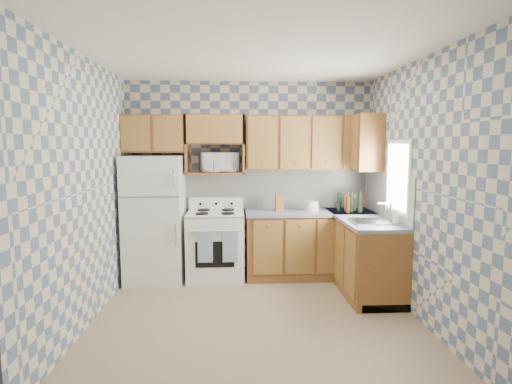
% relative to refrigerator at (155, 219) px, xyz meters
% --- Properties ---
extents(floor, '(3.40, 3.40, 0.00)m').
position_rel_refrigerator_xyz_m(floor, '(1.27, -1.25, -0.84)').
color(floor, '#8E7B5B').
rests_on(floor, ground).
extents(back_wall, '(3.40, 0.02, 2.70)m').
position_rel_refrigerator_xyz_m(back_wall, '(1.27, 0.35, 0.51)').
color(back_wall, slate).
rests_on(back_wall, ground).
extents(right_wall, '(0.02, 3.20, 2.70)m').
position_rel_refrigerator_xyz_m(right_wall, '(2.97, -1.25, 0.51)').
color(right_wall, slate).
rests_on(right_wall, ground).
extents(backsplash_back, '(2.60, 0.02, 0.56)m').
position_rel_refrigerator_xyz_m(backsplash_back, '(1.68, 0.34, 0.36)').
color(backsplash_back, silver).
rests_on(backsplash_back, back_wall).
extents(backsplash_right, '(0.02, 1.60, 0.56)m').
position_rel_refrigerator_xyz_m(backsplash_right, '(2.96, -0.45, 0.36)').
color(backsplash_right, silver).
rests_on(backsplash_right, right_wall).
extents(refrigerator, '(0.75, 0.70, 1.68)m').
position_rel_refrigerator_xyz_m(refrigerator, '(0.00, 0.00, 0.00)').
color(refrigerator, white).
rests_on(refrigerator, floor).
extents(stove_body, '(0.76, 0.65, 0.90)m').
position_rel_refrigerator_xyz_m(stove_body, '(0.80, 0.03, -0.39)').
color(stove_body, white).
rests_on(stove_body, floor).
extents(cooktop, '(0.76, 0.65, 0.02)m').
position_rel_refrigerator_xyz_m(cooktop, '(0.80, 0.03, 0.07)').
color(cooktop, silver).
rests_on(cooktop, stove_body).
extents(backguard, '(0.76, 0.08, 0.17)m').
position_rel_refrigerator_xyz_m(backguard, '(0.80, 0.30, 0.16)').
color(backguard, white).
rests_on(backguard, cooktop).
extents(dish_towel_left, '(0.19, 0.02, 0.40)m').
position_rel_refrigerator_xyz_m(dish_towel_left, '(0.69, -0.32, -0.31)').
color(dish_towel_left, navy).
rests_on(dish_towel_left, stove_body).
extents(dish_towel_right, '(0.19, 0.02, 0.40)m').
position_rel_refrigerator_xyz_m(dish_towel_right, '(1.00, -0.32, -0.31)').
color(dish_towel_right, navy).
rests_on(dish_towel_right, stove_body).
extents(base_cabinets_back, '(1.75, 0.60, 0.88)m').
position_rel_refrigerator_xyz_m(base_cabinets_back, '(2.10, 0.05, -0.40)').
color(base_cabinets_back, brown).
rests_on(base_cabinets_back, floor).
extents(base_cabinets_right, '(0.60, 1.60, 0.88)m').
position_rel_refrigerator_xyz_m(base_cabinets_right, '(2.67, -0.45, -0.40)').
color(base_cabinets_right, brown).
rests_on(base_cabinets_right, floor).
extents(countertop_back, '(1.77, 0.63, 0.04)m').
position_rel_refrigerator_xyz_m(countertop_back, '(2.10, 0.05, 0.06)').
color(countertop_back, slate).
rests_on(countertop_back, base_cabinets_back).
extents(countertop_right, '(0.63, 1.60, 0.04)m').
position_rel_refrigerator_xyz_m(countertop_right, '(2.67, -0.45, 0.06)').
color(countertop_right, slate).
rests_on(countertop_right, base_cabinets_right).
extents(upper_cabinets_back, '(1.75, 0.33, 0.74)m').
position_rel_refrigerator_xyz_m(upper_cabinets_back, '(2.10, 0.19, 1.01)').
color(upper_cabinets_back, brown).
rests_on(upper_cabinets_back, back_wall).
extents(upper_cabinets_fridge, '(0.82, 0.33, 0.50)m').
position_rel_refrigerator_xyz_m(upper_cabinets_fridge, '(-0.02, 0.19, 1.13)').
color(upper_cabinets_fridge, brown).
rests_on(upper_cabinets_fridge, back_wall).
extents(upper_cabinets_right, '(0.33, 0.70, 0.74)m').
position_rel_refrigerator_xyz_m(upper_cabinets_right, '(2.81, 0.00, 1.01)').
color(upper_cabinets_right, brown).
rests_on(upper_cabinets_right, right_wall).
extents(microwave_shelf, '(0.80, 0.33, 0.03)m').
position_rel_refrigerator_xyz_m(microwave_shelf, '(0.80, 0.19, 0.60)').
color(microwave_shelf, brown).
rests_on(microwave_shelf, back_wall).
extents(microwave, '(0.56, 0.46, 0.27)m').
position_rel_refrigerator_xyz_m(microwave, '(0.84, 0.20, 0.75)').
color(microwave, white).
rests_on(microwave, microwave_shelf).
extents(sink, '(0.48, 0.40, 0.03)m').
position_rel_refrigerator_xyz_m(sink, '(2.67, -0.80, 0.09)').
color(sink, '#B7B7BC').
rests_on(sink, countertop_right).
extents(window, '(0.02, 0.66, 0.86)m').
position_rel_refrigerator_xyz_m(window, '(2.96, -0.80, 0.61)').
color(window, white).
rests_on(window, right_wall).
extents(bottle_0, '(0.06, 0.06, 0.28)m').
position_rel_refrigerator_xyz_m(bottle_0, '(2.64, -0.05, 0.22)').
color(bottle_0, black).
rests_on(bottle_0, countertop_back).
extents(bottle_1, '(0.06, 0.06, 0.26)m').
position_rel_refrigerator_xyz_m(bottle_1, '(2.74, -0.11, 0.21)').
color(bottle_1, black).
rests_on(bottle_1, countertop_back).
extents(bottle_2, '(0.06, 0.06, 0.24)m').
position_rel_refrigerator_xyz_m(bottle_2, '(2.79, -0.01, 0.20)').
color(bottle_2, '#4F230A').
rests_on(bottle_2, countertop_back).
extents(bottle_3, '(0.06, 0.06, 0.22)m').
position_rel_refrigerator_xyz_m(bottle_3, '(2.57, -0.13, 0.19)').
color(bottle_3, '#4F230A').
rests_on(bottle_3, countertop_back).
extents(bottle_4, '(0.06, 0.06, 0.25)m').
position_rel_refrigerator_xyz_m(bottle_4, '(2.49, 0.01, 0.20)').
color(bottle_4, black).
rests_on(bottle_4, countertop_back).
extents(knife_block, '(0.11, 0.11, 0.23)m').
position_rel_refrigerator_xyz_m(knife_block, '(1.68, 0.08, 0.19)').
color(knife_block, brown).
rests_on(knife_block, countertop_back).
extents(electric_kettle, '(0.16, 0.16, 0.21)m').
position_rel_refrigerator_xyz_m(electric_kettle, '(2.67, 0.09, 0.18)').
color(electric_kettle, white).
rests_on(electric_kettle, countertop_back).
extents(food_containers, '(0.20, 0.20, 0.13)m').
position_rel_refrigerator_xyz_m(food_containers, '(2.12, 0.04, 0.15)').
color(food_containers, beige).
rests_on(food_containers, countertop_back).
extents(soap_bottle, '(0.06, 0.06, 0.17)m').
position_rel_refrigerator_xyz_m(soap_bottle, '(2.89, -0.94, 0.17)').
color(soap_bottle, beige).
rests_on(soap_bottle, countertop_right).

